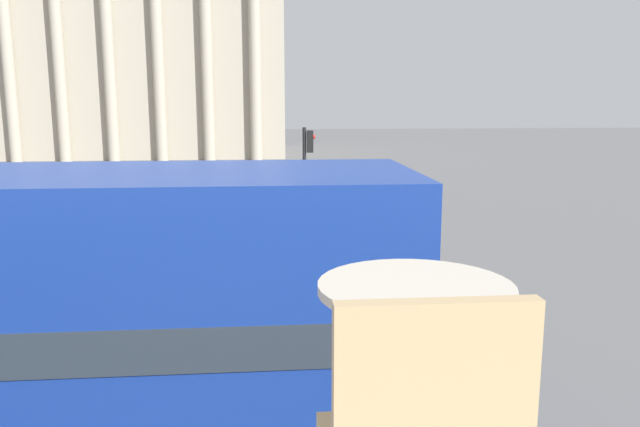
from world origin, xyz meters
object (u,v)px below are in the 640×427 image
(traffic_light_mid, at_px, (307,171))
(pedestrian_white, at_px, (172,193))
(plaza_building_left, at_px, (150,27))
(car_black, at_px, (364,182))
(car_navy, at_px, (131,189))
(cafe_dining_table, at_px, (414,344))
(pedestrian_black, at_px, (131,227))
(traffic_light_near, at_px, (393,233))

(traffic_light_mid, distance_m, pedestrian_white, 8.24)
(plaza_building_left, bearing_deg, car_black, -61.27)
(plaza_building_left, relative_size, car_black, 5.70)
(plaza_building_left, distance_m, car_black, 32.94)
(car_navy, height_order, pedestrian_white, pedestrian_white)
(cafe_dining_table, relative_size, car_navy, 0.17)
(plaza_building_left, distance_m, pedestrian_white, 34.51)
(cafe_dining_table, bearing_deg, pedestrian_white, 100.06)
(traffic_light_mid, relative_size, pedestrian_black, 2.34)
(cafe_dining_table, xyz_separation_m, traffic_light_near, (1.98, 9.71, -1.78))
(cafe_dining_table, relative_size, traffic_light_near, 0.20)
(pedestrian_black, bearing_deg, traffic_light_mid, 51.84)
(traffic_light_mid, height_order, pedestrian_black, traffic_light_mid)
(car_navy, xyz_separation_m, pedestrian_white, (2.44, -3.52, 0.32))
(plaza_building_left, distance_m, traffic_light_mid, 41.13)
(cafe_dining_table, xyz_separation_m, car_navy, (-6.75, 27.84, -3.43))
(car_black, xyz_separation_m, car_navy, (-11.32, -1.50, 0.00))
(car_navy, bearing_deg, pedestrian_black, 22.90)
(traffic_light_near, bearing_deg, car_navy, 115.75)
(traffic_light_mid, relative_size, car_black, 0.95)
(traffic_light_near, relative_size, pedestrian_black, 2.11)
(plaza_building_left, bearing_deg, cafe_dining_table, -79.57)
(plaza_building_left, xyz_separation_m, pedestrian_white, (6.13, -32.41, -10.15))
(cafe_dining_table, bearing_deg, traffic_light_mid, 87.19)
(car_navy, bearing_deg, pedestrian_white, 45.92)
(plaza_building_left, relative_size, traffic_light_near, 6.68)
(cafe_dining_table, xyz_separation_m, plaza_building_left, (-10.44, 56.73, 7.03))
(traffic_light_near, height_order, pedestrian_white, traffic_light_near)
(plaza_building_left, xyz_separation_m, car_navy, (3.69, -28.89, -10.46))
(plaza_building_left, distance_m, traffic_light_near, 49.42)
(cafe_dining_table, height_order, pedestrian_black, cafe_dining_table)
(car_navy, bearing_deg, plaza_building_left, -161.54)
(car_navy, bearing_deg, cafe_dining_table, 24.82)
(traffic_light_near, xyz_separation_m, traffic_light_mid, (-1.09, 8.42, 0.24))
(traffic_light_mid, xyz_separation_m, pedestrian_white, (-5.21, 6.19, -1.58))
(car_navy, xyz_separation_m, pedestrian_black, (2.16, -10.40, 0.28))
(traffic_light_near, xyz_separation_m, pedestrian_black, (-6.58, 7.73, -1.37))
(plaza_building_left, height_order, pedestrian_white, plaza_building_left)
(traffic_light_mid, bearing_deg, car_black, 71.83)
(pedestrian_black, bearing_deg, car_navy, 146.41)
(pedestrian_black, xyz_separation_m, pedestrian_white, (0.28, 6.88, 0.04))
(traffic_light_near, xyz_separation_m, car_black, (2.58, 19.62, -1.65))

